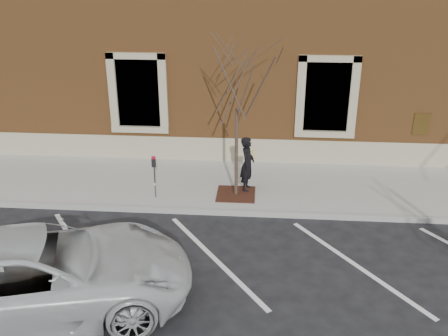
# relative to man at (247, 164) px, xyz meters

# --- Properties ---
(ground) EXTENTS (120.00, 120.00, 0.00)m
(ground) POSITION_rel_man_xyz_m (-0.62, -1.27, -0.96)
(ground) COLOR #28282B
(ground) RESTS_ON ground
(sidewalk_near) EXTENTS (40.00, 3.50, 0.15)m
(sidewalk_near) POSITION_rel_man_xyz_m (-0.62, 0.48, -0.89)
(sidewalk_near) COLOR #ADABA3
(sidewalk_near) RESTS_ON ground
(curb_near) EXTENTS (40.00, 0.12, 0.15)m
(curb_near) POSITION_rel_man_xyz_m (-0.62, -1.32, -0.89)
(curb_near) COLOR #9E9E99
(curb_near) RESTS_ON ground
(parking_stripes) EXTENTS (28.00, 4.40, 0.01)m
(parking_stripes) POSITION_rel_man_xyz_m (-0.62, -3.47, -0.96)
(parking_stripes) COLOR silver
(parking_stripes) RESTS_ON ground
(building_civic) EXTENTS (40.00, 8.62, 8.00)m
(building_civic) POSITION_rel_man_xyz_m (-0.62, 6.47, 3.03)
(building_civic) COLOR brown
(building_civic) RESTS_ON ground
(man) EXTENTS (0.48, 0.65, 1.62)m
(man) POSITION_rel_man_xyz_m (0.00, 0.00, 0.00)
(man) COLOR black
(man) RESTS_ON sidewalk_near
(parking_meter) EXTENTS (0.11, 0.09, 1.23)m
(parking_meter) POSITION_rel_man_xyz_m (-2.56, -0.70, 0.04)
(parking_meter) COLOR #595B60
(parking_meter) RESTS_ON sidewalk_near
(tree_grate) EXTENTS (1.09, 1.09, 0.03)m
(tree_grate) POSITION_rel_man_xyz_m (-0.30, -0.35, -0.80)
(tree_grate) COLOR #431F15
(tree_grate) RESTS_ON sidewalk_near
(sapling) EXTENTS (2.77, 2.77, 4.62)m
(sapling) POSITION_rel_man_xyz_m (-0.30, -0.35, 2.42)
(sapling) COLOR #403227
(sapling) RESTS_ON sidewalk_near
(white_truck) EXTENTS (6.50, 4.44, 1.65)m
(white_truck) POSITION_rel_man_xyz_m (-3.82, -5.57, -0.13)
(white_truck) COLOR silver
(white_truck) RESTS_ON ground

